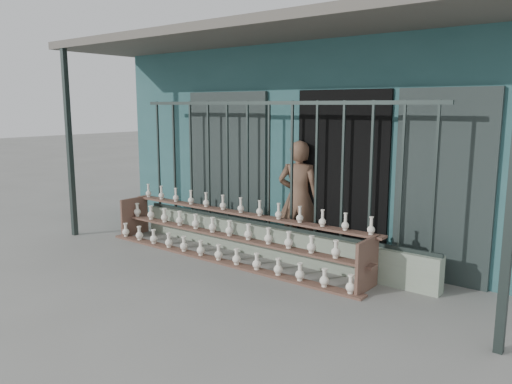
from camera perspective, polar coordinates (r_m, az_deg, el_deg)
The scene contains 6 objects.
ground at distance 6.44m, azimuth -5.57°, elevation -10.01°, with size 60.00×60.00×0.00m, color slate.
workshop_building at distance 9.59m, azimuth 12.07°, elevation 6.28°, with size 7.40×6.60×3.21m.
parapet_wall at distance 7.32m, azimuth 1.45°, elevation -5.66°, with size 5.00×0.20×0.45m, color gray.
security_fence at distance 7.11m, azimuth 1.49°, elevation 3.10°, with size 5.00×0.04×1.80m.
shelf_rack at distance 7.22m, azimuth -3.10°, elevation -4.77°, with size 4.50×0.68×0.85m.
elderly_woman at distance 7.34m, azimuth 4.90°, elevation -0.68°, with size 0.62×0.41×1.69m, color brown.
Camera 1 is at (4.20, -4.37, 2.19)m, focal length 35.00 mm.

